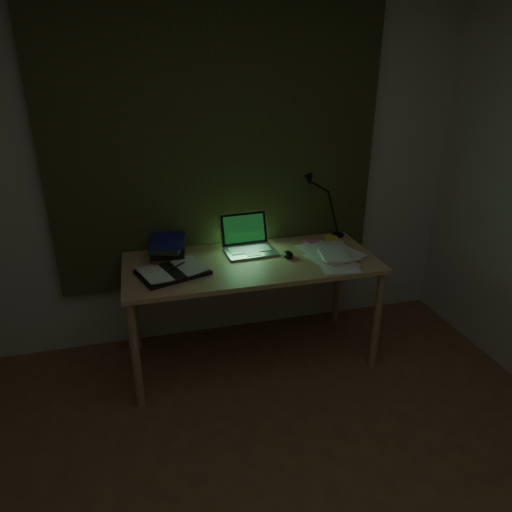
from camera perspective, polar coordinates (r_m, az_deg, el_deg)
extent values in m
cube|color=beige|center=(3.15, -4.83, 10.85)|extent=(3.50, 0.00, 2.50)
cube|color=#2C3319|center=(3.08, -4.83, 14.34)|extent=(2.20, 0.06, 2.00)
ellipsoid|color=black|center=(2.98, 4.05, 0.19)|extent=(0.08, 0.11, 0.04)
cube|color=yellow|center=(3.34, 9.44, 2.28)|extent=(0.08, 0.08, 0.02)
cube|color=#DD56A6|center=(3.24, 6.95, 1.78)|extent=(0.09, 0.09, 0.02)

